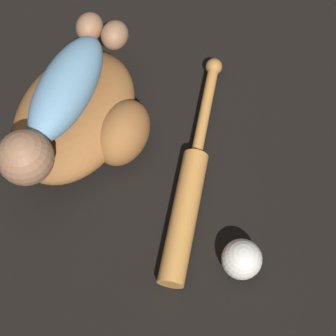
% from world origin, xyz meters
% --- Properties ---
extents(ground_plane, '(6.00, 6.00, 0.00)m').
position_xyz_m(ground_plane, '(0.00, 0.00, 0.00)').
color(ground_plane, black).
extents(baseball_glove, '(0.35, 0.31, 0.10)m').
position_xyz_m(baseball_glove, '(0.01, 0.04, 0.05)').
color(baseball_glove, '#935B2D').
rests_on(baseball_glove, ground).
extents(baby_figure, '(0.35, 0.22, 0.09)m').
position_xyz_m(baby_figure, '(0.04, 0.04, 0.14)').
color(baby_figure, '#6693B2').
rests_on(baby_figure, baseball_glove).
extents(baseball_bat, '(0.40, 0.28, 0.05)m').
position_xyz_m(baseball_bat, '(-0.03, 0.27, 0.02)').
color(baseball_bat, '#C6843D').
rests_on(baseball_bat, ground).
extents(baseball, '(0.07, 0.07, 0.07)m').
position_xyz_m(baseball, '(-0.00, 0.42, 0.03)').
color(baseball, silver).
rests_on(baseball, ground).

